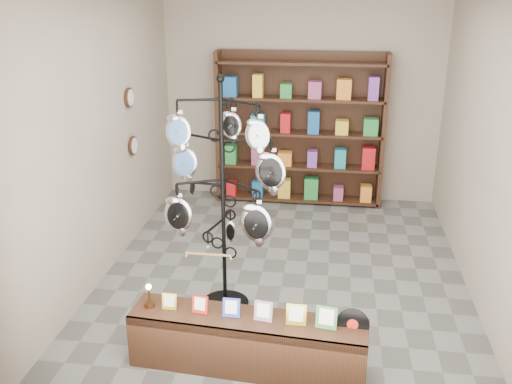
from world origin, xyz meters
TOP-DOWN VIEW (x-y plane):
  - ground at (0.00, 0.00)m, footprint 5.00×5.00m
  - room_envelope at (0.00, 0.00)m, footprint 5.00×5.00m
  - display_tree at (-0.54, -0.75)m, footprint 1.20×1.07m
  - front_shelf at (-0.16, -1.71)m, footprint 2.03×0.56m
  - back_shelving at (0.00, 2.30)m, footprint 2.42×0.36m
  - wall_clocks at (-1.97, 0.80)m, footprint 0.03×0.24m

SIDE VIEW (x-z plane):
  - ground at x=0.00m, z-range 0.00..0.00m
  - front_shelf at x=-0.16m, z-range -0.11..0.60m
  - back_shelving at x=0.00m, z-range -0.07..2.13m
  - display_tree at x=-0.54m, z-range 0.18..2.53m
  - wall_clocks at x=-1.97m, z-range 1.08..1.92m
  - room_envelope at x=0.00m, z-range -0.65..4.35m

